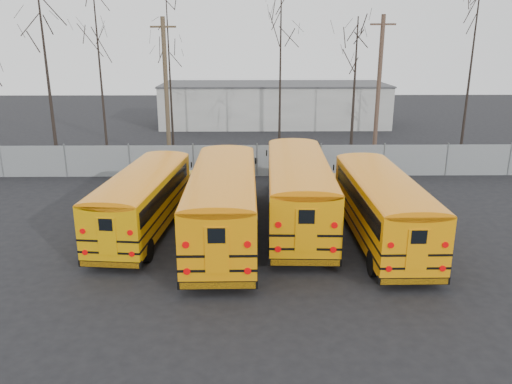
{
  "coord_description": "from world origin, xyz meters",
  "views": [
    {
      "loc": [
        -0.48,
        -18.53,
        8.31
      ],
      "look_at": [
        -0.19,
        3.33,
        1.6
      ],
      "focal_mm": 35.0,
      "sensor_mm": 36.0,
      "label": 1
    }
  ],
  "objects_px": {
    "bus_a": "(144,195)",
    "bus_c": "(298,185)",
    "bus_b": "(224,197)",
    "utility_pole_right": "(379,86)",
    "utility_pole_left": "(166,90)",
    "bus_d": "(381,202)"
  },
  "relations": [
    {
      "from": "bus_b",
      "to": "bus_c",
      "type": "height_order",
      "value": "bus_c"
    },
    {
      "from": "bus_b",
      "to": "utility_pole_right",
      "type": "height_order",
      "value": "utility_pole_right"
    },
    {
      "from": "bus_b",
      "to": "bus_d",
      "type": "distance_m",
      "value": 6.67
    },
    {
      "from": "bus_b",
      "to": "utility_pole_left",
      "type": "height_order",
      "value": "utility_pole_left"
    },
    {
      "from": "bus_a",
      "to": "utility_pole_right",
      "type": "bearing_deg",
      "value": 52.74
    },
    {
      "from": "bus_c",
      "to": "utility_pole_right",
      "type": "relative_size",
      "value": 1.18
    },
    {
      "from": "bus_d",
      "to": "utility_pole_left",
      "type": "distance_m",
      "value": 18.66
    },
    {
      "from": "bus_d",
      "to": "utility_pole_left",
      "type": "xyz_separation_m",
      "value": [
        -11.21,
        14.56,
        3.26
      ]
    },
    {
      "from": "bus_b",
      "to": "utility_pole_right",
      "type": "xyz_separation_m",
      "value": [
        10.37,
        16.07,
        3.21
      ]
    },
    {
      "from": "utility_pole_right",
      "to": "bus_c",
      "type": "bearing_deg",
      "value": -111.92
    },
    {
      "from": "bus_a",
      "to": "utility_pole_left",
      "type": "height_order",
      "value": "utility_pole_left"
    },
    {
      "from": "utility_pole_right",
      "to": "bus_b",
      "type": "bearing_deg",
      "value": -118.54
    },
    {
      "from": "bus_c",
      "to": "utility_pole_left",
      "type": "bearing_deg",
      "value": 123.9
    },
    {
      "from": "bus_a",
      "to": "bus_c",
      "type": "height_order",
      "value": "bus_c"
    },
    {
      "from": "bus_a",
      "to": "bus_d",
      "type": "height_order",
      "value": "bus_d"
    },
    {
      "from": "bus_a",
      "to": "bus_d",
      "type": "bearing_deg",
      "value": -1.38
    },
    {
      "from": "bus_a",
      "to": "utility_pole_left",
      "type": "distance_m",
      "value": 13.72
    },
    {
      "from": "bus_b",
      "to": "utility_pole_left",
      "type": "relative_size",
      "value": 1.2
    },
    {
      "from": "bus_a",
      "to": "bus_d",
      "type": "distance_m",
      "value": 10.33
    },
    {
      "from": "bus_c",
      "to": "utility_pole_right",
      "type": "distance_m",
      "value": 16.29
    },
    {
      "from": "utility_pole_left",
      "to": "bus_b",
      "type": "bearing_deg",
      "value": -66.94
    },
    {
      "from": "bus_b",
      "to": "bus_d",
      "type": "xyz_separation_m",
      "value": [
        6.67,
        -0.18,
        -0.17
      ]
    }
  ]
}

